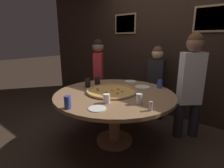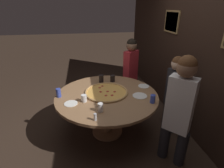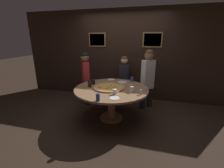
# 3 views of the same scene
# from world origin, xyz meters

# --- Properties ---
(ground_plane) EXTENTS (24.00, 24.00, 0.00)m
(ground_plane) POSITION_xyz_m (0.00, 0.00, 0.00)
(ground_plane) COLOR #38281E
(back_wall) EXTENTS (6.40, 0.08, 2.60)m
(back_wall) POSITION_xyz_m (0.00, 1.41, 1.30)
(back_wall) COLOR black
(back_wall) RESTS_ON ground_plane
(dining_table) EXTENTS (1.62, 1.62, 0.74)m
(dining_table) POSITION_xyz_m (0.00, 0.00, 0.61)
(dining_table) COLOR #936B47
(dining_table) RESTS_ON ground_plane
(giant_pizza) EXTENTS (0.70, 0.70, 0.03)m
(giant_pizza) POSITION_xyz_m (-0.06, -0.00, 0.75)
(giant_pizza) COLOR #E5A84C
(giant_pizza) RESTS_ON dining_table
(drink_cup_beside_pizza) EXTENTS (0.07, 0.07, 0.14)m
(drink_cup_beside_pizza) POSITION_xyz_m (-0.04, -0.74, 0.81)
(drink_cup_beside_pizza) COLOR #384CB7
(drink_cup_beside_pizza) RESTS_ON dining_table
(drink_cup_front_edge) EXTENTS (0.07, 0.07, 0.12)m
(drink_cup_front_edge) POSITION_xyz_m (0.47, -0.15, 0.80)
(drink_cup_front_edge) COLOR white
(drink_cup_front_edge) RESTS_ON dining_table
(drink_cup_near_left) EXTENTS (0.08, 0.08, 0.11)m
(drink_cup_near_left) POSITION_xyz_m (0.17, -0.36, 0.79)
(drink_cup_near_left) COLOR white
(drink_cup_near_left) RESTS_ON dining_table
(drink_cup_by_shaker) EXTENTS (0.09, 0.09, 0.14)m
(drink_cup_by_shaker) POSITION_xyz_m (-0.50, -0.03, 0.81)
(drink_cup_by_shaker) COLOR black
(drink_cup_by_shaker) RESTS_ON dining_table
(drink_cup_far_right) EXTENTS (0.09, 0.09, 0.12)m
(drink_cup_far_right) POSITION_xyz_m (-0.49, 0.18, 0.80)
(drink_cup_far_right) COLOR black
(drink_cup_far_right) RESTS_ON dining_table
(drink_cup_far_left) EXTENTS (0.07, 0.07, 0.12)m
(drink_cup_far_left) POSITION_xyz_m (0.37, 0.61, 0.80)
(drink_cup_far_left) COLOR #384CB7
(drink_cup_far_left) RESTS_ON dining_table
(white_plate_beside_cup) EXTENTS (0.19, 0.19, 0.01)m
(white_plate_beside_cup) POSITION_xyz_m (-0.18, 0.68, 0.74)
(white_plate_beside_cup) COLOR white
(white_plate_beside_cup) RESTS_ON dining_table
(white_plate_right_side) EXTENTS (0.19, 0.19, 0.01)m
(white_plate_right_side) POSITION_xyz_m (0.20, -0.55, 0.74)
(white_plate_right_side) COLOR white
(white_plate_right_side) RESTS_ON dining_table
(white_plate_far_back) EXTENTS (0.22, 0.22, 0.01)m
(white_plate_far_back) POSITION_xyz_m (0.15, 0.50, 0.74)
(white_plate_far_back) COLOR white
(white_plate_far_back) RESTS_ON dining_table
(condiment_shaker) EXTENTS (0.04, 0.04, 0.10)m
(condiment_shaker) POSITION_xyz_m (0.66, -0.24, 0.79)
(condiment_shaker) COLOR silver
(condiment_shaker) RESTS_ON dining_table
(diner_side_left) EXTENTS (0.38, 0.36, 1.54)m
(diner_side_left) POSITION_xyz_m (0.75, 0.81, 0.87)
(diner_side_left) COLOR #232328
(diner_side_left) RESTS_ON ground_plane
(diner_side_right) EXTENTS (0.34, 0.20, 1.33)m
(diner_side_right) POSITION_xyz_m (0.08, 1.10, 0.75)
(diner_side_right) COLOR #232328
(diner_side_right) RESTS_ON ground_plane
(diner_centre_back) EXTENTS (0.32, 0.37, 1.44)m
(diner_centre_back) POSITION_xyz_m (-0.90, 0.64, 0.82)
(diner_centre_back) COLOR #232328
(diner_centre_back) RESTS_ON ground_plane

